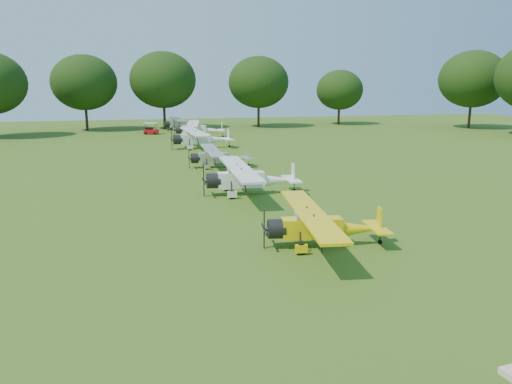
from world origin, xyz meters
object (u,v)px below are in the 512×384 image
aircraft_6 (198,128)px  golf_cart (151,130)px  aircraft_4 (218,156)px  aircraft_7 (181,123)px  aircraft_3 (248,177)px  aircraft_5 (200,137)px  aircraft_2 (321,224)px

aircraft_6 → golf_cart: aircraft_6 is taller
golf_cart → aircraft_6: bearing=-25.9°
aircraft_4 → aircraft_7: size_ratio=0.91×
golf_cart → aircraft_7: bearing=68.2°
aircraft_4 → aircraft_6: size_ratio=0.81×
aircraft_3 → aircraft_7: 50.41m
aircraft_5 → aircraft_6: 12.25m
aircraft_3 → aircraft_4: bearing=93.2°
aircraft_5 → aircraft_6: (1.34, 12.18, -0.03)m
aircraft_2 → aircraft_3: size_ratio=0.88×
aircraft_5 → golf_cart: bearing=102.2°
golf_cart → aircraft_5: bearing=-56.2°
aircraft_4 → aircraft_6: bearing=88.4°
aircraft_2 → aircraft_5: 37.82m
aircraft_6 → aircraft_7: bearing=103.9°
aircraft_2 → aircraft_3: bearing=101.4°
aircraft_4 → aircraft_7: 38.55m
golf_cart → aircraft_4: bearing=-63.0°
aircraft_2 → golf_cart: bearing=103.5°
aircraft_4 → aircraft_5: bearing=91.0°
aircraft_2 → aircraft_7: size_ratio=0.95×
aircraft_3 → aircraft_4: aircraft_3 is taller
aircraft_3 → golf_cart: aircraft_3 is taller
aircraft_6 → aircraft_5: bearing=-87.7°
aircraft_5 → aircraft_6: bearing=80.6°
aircraft_5 → aircraft_7: (0.18, 24.60, -0.18)m
aircraft_7 → golf_cart: 8.11m
aircraft_7 → aircraft_5: bearing=-94.9°
aircraft_2 → aircraft_3: (-0.81, 12.01, 0.15)m
aircraft_2 → aircraft_5: bearing=98.7°
aircraft_2 → aircraft_3: 12.04m
aircraft_2 → aircraft_3: aircraft_3 is taller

